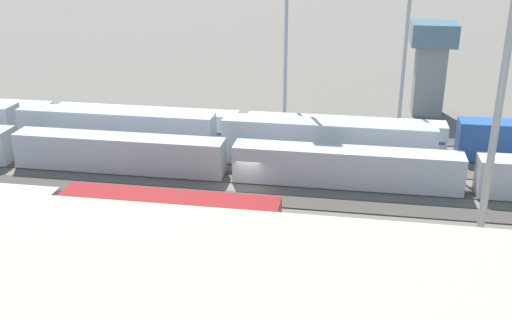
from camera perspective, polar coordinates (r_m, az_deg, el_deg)
ground_plane at (r=60.85m, az=-0.91°, el=-2.72°), size 400.00×400.00×0.00m
track_bed_0 at (r=76.91m, az=1.46°, el=2.60°), size 140.00×2.80×0.12m
track_bed_1 at (r=72.25m, az=0.89°, el=1.34°), size 140.00×2.80×0.12m
track_bed_2 at (r=67.63m, az=0.24°, el=-0.10°), size 140.00×2.80×0.12m
track_bed_3 at (r=63.08m, az=-0.50°, el=-1.75°), size 140.00×2.80×0.12m
track_bed_4 at (r=58.59m, az=-1.35°, el=-3.65°), size 140.00×2.80×0.12m
track_bed_5 at (r=54.20m, az=-2.36°, el=-5.86°), size 140.00×2.80×0.12m
track_bed_6 at (r=49.92m, az=-3.54°, el=-8.45°), size 140.00×2.80×0.12m
track_bed_7 at (r=45.79m, az=-4.97°, el=-11.52°), size 140.00×2.80×0.12m
train_on_track_3 at (r=63.01m, az=-3.76°, el=0.15°), size 139.00×3.00×4.40m
train_on_track_2 at (r=71.19m, az=-13.07°, el=2.64°), size 71.40×3.00×5.00m
train_on_track_1 at (r=72.45m, az=-3.00°, el=3.06°), size 90.60×3.06×4.40m
light_mast_1 at (r=36.20m, az=21.96°, el=4.18°), size 2.80×0.70×23.21m
control_tower at (r=86.83m, az=16.25°, el=9.01°), size 6.00×6.00×12.66m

